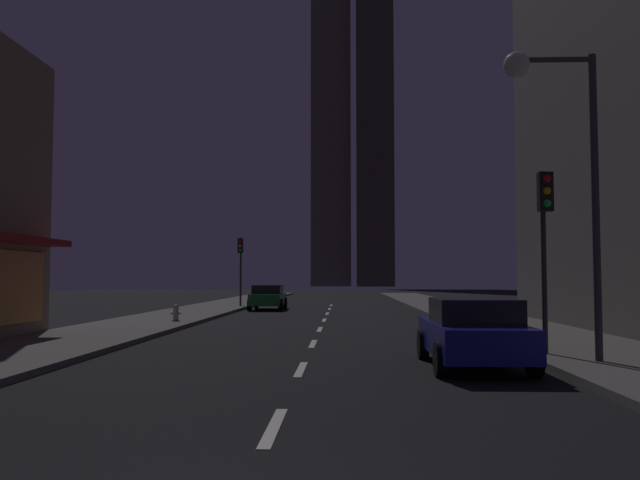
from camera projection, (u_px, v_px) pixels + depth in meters
ground_plane at (328, 312)px, 37.01m from camera, size 78.00×136.00×0.10m
sidewalk_right at (453, 310)px, 36.76m from camera, size 4.00×76.00×0.15m
sidewalk_left at (205, 310)px, 37.27m from camera, size 4.00×76.00×0.15m
lane_marking_center at (320, 329)px, 23.84m from camera, size 0.16×43.80×0.01m
skyscraper_distant_tall at (331, 111)px, 148.82m from camera, size 8.78×8.68×79.28m
skyscraper_distant_mid at (375, 106)px, 142.73m from camera, size 7.94×5.59×78.41m
car_parked_near at (473, 332)px, 13.80m from camera, size 1.98×4.24×1.45m
car_parked_far at (268, 297)px, 38.61m from camera, size 1.98×4.24×1.45m
fire_hydrant_far_left at (176, 313)px, 26.46m from camera, size 0.42×0.30×0.65m
traffic_light_near_right at (545, 221)px, 15.07m from camera, size 0.32×0.48×4.20m
traffic_light_far_left at (240, 256)px, 40.45m from camera, size 0.32×0.48×4.20m
street_lamp_right at (555, 128)px, 13.98m from camera, size 1.96×0.56×6.58m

